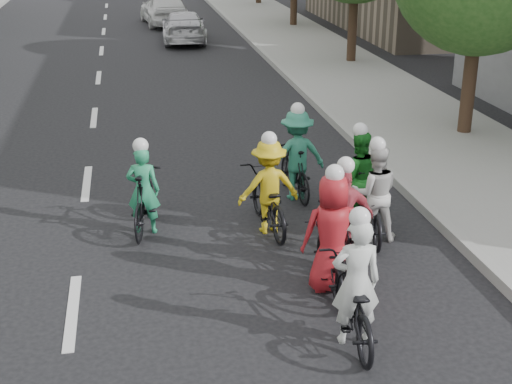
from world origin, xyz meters
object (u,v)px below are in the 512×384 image
object	(u,v)px
cyclist_4	(331,245)
follow_car_lead	(184,27)
cyclist_0	(353,296)
cyclist_6	(373,202)
cyclist_7	(296,161)
cyclist_1	(356,185)
cyclist_2	(268,194)
follow_car_trail	(164,8)
cyclist_3	(342,227)
cyclist_5	(144,197)

from	to	relation	value
cyclist_4	follow_car_lead	distance (m)	21.48
cyclist_0	cyclist_6	distance (m)	3.12
cyclist_7	cyclist_1	bearing A→B (deg)	115.97
cyclist_2	cyclist_1	bearing A→B (deg)	178.95
cyclist_7	cyclist_4	bearing A→B (deg)	79.52
cyclist_0	follow_car_lead	xyz separation A→B (m)	(-0.13, 22.81, 0.04)
cyclist_1	cyclist_4	xyz separation A→B (m)	(-1.09, -2.22, -0.01)
cyclist_6	follow_car_trail	size ratio (longest dim) A/B	0.41
cyclist_6	follow_car_trail	xyz separation A→B (m)	(-1.88, 25.04, 0.17)
cyclist_6	follow_car_trail	world-z (taller)	cyclist_6
cyclist_3	cyclist_6	distance (m)	1.24
cyclist_4	cyclist_5	world-z (taller)	cyclist_4
cyclist_3	cyclist_6	size ratio (longest dim) A/B	0.93
cyclist_1	follow_car_trail	bearing A→B (deg)	-82.55
cyclist_3	cyclist_5	world-z (taller)	cyclist_3
cyclist_5	follow_car_lead	bearing A→B (deg)	-85.66
cyclist_0	cyclist_7	bearing A→B (deg)	-90.63
cyclist_3	cyclist_2	bearing A→B (deg)	-67.11
cyclist_5	cyclist_7	bearing A→B (deg)	-149.28
cyclist_3	cyclist_0	bearing A→B (deg)	72.07
cyclist_3	cyclist_6	bearing A→B (deg)	-136.42
cyclist_7	cyclist_2	bearing A→B (deg)	54.43
cyclist_4	cyclist_6	xyz separation A→B (m)	(1.15, 1.53, -0.04)
cyclist_4	cyclist_7	distance (m)	3.51
cyclist_3	cyclist_7	bearing A→B (deg)	-95.09
cyclist_6	follow_car_lead	distance (m)	19.99
cyclist_4	cyclist_5	size ratio (longest dim) A/B	1.02
cyclist_3	cyclist_6	xyz separation A→B (m)	(0.81, 0.93, -0.03)
cyclist_0	cyclist_7	size ratio (longest dim) A/B	1.07
cyclist_6	follow_car_lead	bearing A→B (deg)	-75.67
cyclist_1	cyclist_2	distance (m)	1.57
cyclist_1	follow_car_lead	xyz separation A→B (m)	(-1.31, 19.26, -0.04)
cyclist_1	cyclist_5	xyz separation A→B (m)	(-3.62, 0.26, -0.08)
cyclist_5	cyclist_7	world-z (taller)	cyclist_7
cyclist_6	cyclist_7	size ratio (longest dim) A/B	1.03
cyclist_4	follow_car_trail	bearing A→B (deg)	-84.91
cyclist_0	cyclist_6	xyz separation A→B (m)	(1.24, 2.86, 0.02)
cyclist_0	cyclist_3	world-z (taller)	cyclist_0
cyclist_4	follow_car_lead	xyz separation A→B (m)	(-0.22, 21.48, -0.03)
cyclist_7	cyclist_0	bearing A→B (deg)	79.95
cyclist_1	cyclist_6	xyz separation A→B (m)	(0.06, -0.69, -0.05)
follow_car_trail	cyclist_4	bearing A→B (deg)	85.87
cyclist_6	cyclist_0	bearing A→B (deg)	76.98
cyclist_1	cyclist_2	world-z (taller)	cyclist_1
cyclist_3	cyclist_6	world-z (taller)	cyclist_3
cyclist_5	cyclist_1	bearing A→B (deg)	-172.85
cyclist_4	cyclist_0	bearing A→B (deg)	89.78
cyclist_1	cyclist_6	distance (m)	0.69
cyclist_0	follow_car_lead	world-z (taller)	cyclist_0
cyclist_0	follow_car_trail	bearing A→B (deg)	-84.43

